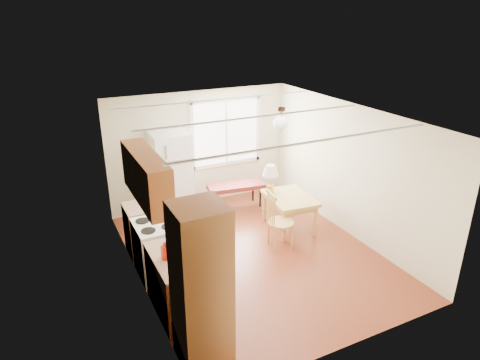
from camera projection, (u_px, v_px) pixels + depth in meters
room_shell at (255, 190)px, 7.12m from camera, size 4.60×5.60×2.62m
kitchen_run at (169, 253)px, 6.04m from camera, size 0.65×3.40×2.20m
window_unit at (226, 132)px, 9.32m from camera, size 1.64×0.05×1.51m
pendant_light at (281, 122)px, 7.38m from camera, size 0.26×0.26×0.40m
refrigerator at (171, 175)px, 8.69m from camera, size 0.76×0.78×1.81m
bench at (236, 187)px, 9.17m from camera, size 1.26×0.62×0.56m
dining_table at (290, 201)px, 8.32m from camera, size 0.90×1.14×0.67m
chair at (275, 217)px, 7.57m from camera, size 0.50×0.49×1.09m
table_lamp at (271, 173)px, 8.34m from camera, size 0.33×0.33×0.56m
coffee_maker at (184, 266)px, 5.42m from camera, size 0.20×0.24×0.34m
kettle at (166, 252)px, 5.77m from camera, size 0.13×0.13×0.25m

